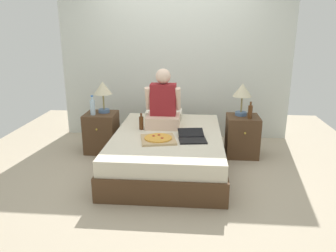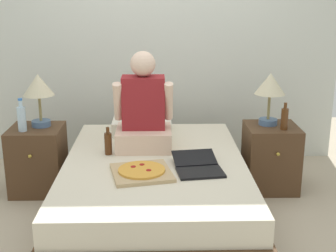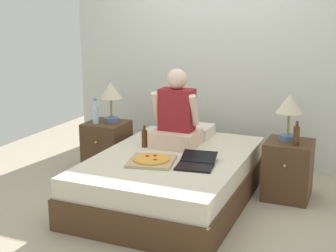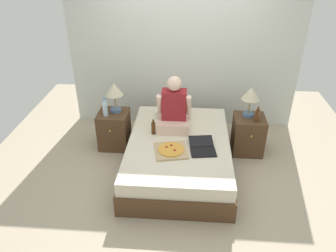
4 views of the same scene
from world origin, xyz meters
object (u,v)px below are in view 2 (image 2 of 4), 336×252
lamp_on_right_nightstand (270,88)px  beer_bottle_on_bed (108,143)px  lamp_on_left_nightstand (38,89)px  person_seated (144,113)px  nightstand_left (38,159)px  beer_bottle (285,118)px  pizza_box (142,172)px  nightstand_right (270,157)px  laptop (198,167)px  bed (155,188)px  water_bottle (22,118)px

lamp_on_right_nightstand → beer_bottle_on_bed: lamp_on_right_nightstand is taller
lamp_on_left_nightstand → person_seated: person_seated is taller
nightstand_left → lamp_on_right_nightstand: (1.99, 0.05, 0.61)m
beer_bottle → beer_bottle_on_bed: (-1.44, -0.26, -0.12)m
beer_bottle_on_bed → pizza_box: bearing=-57.2°
nightstand_left → nightstand_right: 2.02m
nightstand_right → person_seated: size_ratio=0.73×
lamp_on_right_nightstand → beer_bottle: 0.29m
lamp_on_right_nightstand → pizza_box: lamp_on_right_nightstand is taller
person_seated → laptop: 0.71m
bed → person_seated: size_ratio=2.58×
nightstand_left → lamp_on_right_nightstand: size_ratio=1.27×
bed → water_bottle: (-1.09, 0.41, 0.46)m
nightstand_left → water_bottle: 0.41m
nightstand_left → lamp_on_left_nightstand: (0.04, 0.05, 0.61)m
nightstand_right → laptop: nightstand_right is taller
bed → lamp_on_right_nightstand: bearing=29.4°
nightstand_left → person_seated: size_ratio=0.73×
laptop → beer_bottle: bearing=38.5°
water_bottle → beer_bottle_on_bed: water_bottle is taller
nightstand_left → beer_bottle: size_ratio=2.48×
bed → lamp_on_right_nightstand: (0.98, 0.55, 0.67)m
water_bottle → nightstand_right: 2.14m
lamp_on_left_nightstand → bed: bearing=-29.7°
bed → lamp_on_right_nightstand: lamp_on_right_nightstand is taller
lamp_on_left_nightstand → beer_bottle_on_bed: bearing=-34.0°
nightstand_left → nightstand_right: (2.02, 0.00, 0.00)m
nightstand_right → beer_bottle_on_bed: size_ratio=2.59×
water_bottle → nightstand_right: (2.10, 0.09, -0.40)m
nightstand_left → water_bottle: water_bottle is taller
laptop → beer_bottle_on_bed: (-0.67, 0.35, 0.07)m
bed → beer_bottle: bearing=20.4°
lamp_on_right_nightstand → person_seated: 1.10m
nightstand_right → person_seated: person_seated is taller
nightstand_right → water_bottle: bearing=-177.5°
nightstand_left → person_seated: (0.92, -0.19, 0.46)m
lamp_on_left_nightstand → nightstand_right: size_ratio=0.79×
laptop → beer_bottle_on_bed: 0.76m
lamp_on_right_nightstand → pizza_box: 1.42m
water_bottle → beer_bottle_on_bed: (0.73, -0.27, -0.13)m
nightstand_left → pizza_box: (0.92, -0.78, 0.19)m
lamp_on_left_nightstand → laptop: size_ratio=0.99×
nightstand_right → lamp_on_right_nightstand: 0.61m
water_bottle → person_seated: (1.00, -0.10, 0.06)m
beer_bottle_on_bed → water_bottle: bearing=159.7°
nightstand_right → beer_bottle_on_bed: bearing=-165.3°
person_seated → laptop: bearing=-52.6°
bed → beer_bottle: size_ratio=8.75×
nightstand_right → pizza_box: nightstand_right is taller
bed → nightstand_right: (1.01, 0.50, 0.06)m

